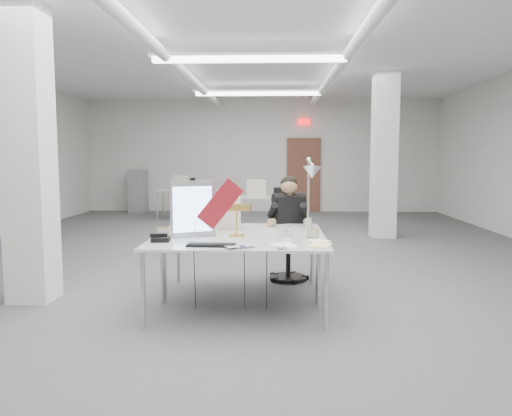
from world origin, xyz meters
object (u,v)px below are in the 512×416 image
at_px(office_chair, 288,241).
at_px(beige_monitor, 223,213).
at_px(desk_phone, 161,239).
at_px(desk_main, 237,243).
at_px(architect_lamp, 310,190).
at_px(seated_person, 289,211).
at_px(monitor, 193,209).
at_px(laptop, 243,248).
at_px(bankers_lamp, 236,220).

relative_size(office_chair, beige_monitor, 2.66).
distance_m(office_chair, desk_phone, 2.00).
xyz_separation_m(desk_main, desk_phone, (-0.75, -0.00, 0.03)).
height_order(desk_main, architect_lamp, architect_lamp).
relative_size(seated_person, architect_lamp, 1.03).
distance_m(desk_main, monitor, 0.63).
distance_m(office_chair, seated_person, 0.39).
bearing_deg(monitor, seated_person, 23.94).
height_order(office_chair, laptop, office_chair).
height_order(laptop, architect_lamp, architect_lamp).
xyz_separation_m(seated_person, monitor, (-1.02, -1.17, 0.15)).
height_order(desk_main, bankers_lamp, bankers_lamp).
bearing_deg(desk_main, monitor, 149.99).
bearing_deg(architect_lamp, laptop, -136.70).
bearing_deg(architect_lamp, monitor, -174.48).
height_order(office_chair, bankers_lamp, bankers_lamp).
relative_size(monitor, architect_lamp, 0.63).
xyz_separation_m(desk_main, monitor, (-0.48, 0.27, 0.31)).
xyz_separation_m(monitor, architect_lamp, (1.24, 0.45, 0.17)).
bearing_deg(beige_monitor, architect_lamp, -18.65).
relative_size(desk_phone, beige_monitor, 0.46).
relative_size(office_chair, monitor, 1.75).
bearing_deg(desk_phone, architect_lamp, 20.59).
distance_m(seated_person, bankers_lamp, 1.24).
height_order(seated_person, bankers_lamp, seated_person).
distance_m(desk_main, beige_monitor, 0.97).
bearing_deg(desk_main, desk_phone, -179.68).
bearing_deg(laptop, beige_monitor, 75.88).
bearing_deg(seated_person, architect_lamp, -95.04).
xyz_separation_m(monitor, bankers_lamp, (0.45, 0.07, -0.12)).
relative_size(seated_person, monitor, 1.62).
distance_m(bankers_lamp, beige_monitor, 0.61).
distance_m(desk_main, seated_person, 1.55).
relative_size(office_chair, desk_phone, 5.81).
xyz_separation_m(seated_person, bankers_lamp, (-0.58, -1.10, 0.03)).
bearing_deg(bankers_lamp, seated_person, 64.14).
xyz_separation_m(monitor, beige_monitor, (0.25, 0.65, -0.11)).
distance_m(seated_person, laptop, 1.87).
xyz_separation_m(bankers_lamp, architect_lamp, (0.79, 0.38, 0.29)).
height_order(office_chair, desk_phone, office_chair).
xyz_separation_m(office_chair, laptop, (-0.47, -1.86, 0.25)).
distance_m(office_chair, bankers_lamp, 1.35).
bearing_deg(laptop, desk_main, 74.47).
xyz_separation_m(laptop, architect_lamp, (0.68, 1.09, 0.45)).
xyz_separation_m(desk_main, office_chair, (0.55, 1.49, -0.23)).
relative_size(laptop, bankers_lamp, 0.81).
relative_size(bankers_lamp, architect_lamp, 0.38).
height_order(desk_main, monitor, monitor).
bearing_deg(bankers_lamp, beige_monitor, 111.07).
bearing_deg(desk_phone, laptop, -28.51).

